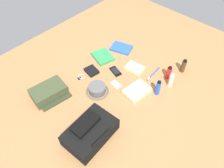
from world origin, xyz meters
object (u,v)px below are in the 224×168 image
Objects in this scene: cell_phone at (115,71)px; toothbrush at (153,74)px; toiletry_pouch at (49,92)px; sunscreen_spray at (169,73)px; media_player at (116,84)px; cologne_bottle at (183,66)px; paperback_novel at (121,48)px; backpack at (90,132)px; travel_guidebook at (103,57)px; wallet at (92,71)px; bucket_hat at (97,89)px; deodorant_spray at (158,88)px; lotion_bottle at (171,80)px; folded_towel at (137,91)px; wristwatch at (81,77)px; notepad at (135,68)px.

cell_phone is 0.66× the size of toothbrush.
sunscreen_spray reaches higher than toiletry_pouch.
toiletry_pouch reaches higher than media_player.
cologne_bottle is 0.59m from paperback_novel.
backpack is 1.65× the size of travel_guidebook.
backpack is 2.81× the size of cologne_bottle.
backpack is 0.81m from sunscreen_spray.
wallet is at bearing -51.40° from toothbrush.
bucket_hat is 1.63× the size of wallet.
wallet is at bearing -47.26° from cell_phone.
cologne_bottle is at bearing 177.12° from deodorant_spray.
lotion_bottle is at bearing 82.05° from paperback_novel.
sunscreen_spray is at bearing 163.38° from folded_towel.
media_player is at bearing 62.01° from travel_guidebook.
bucket_hat is 0.49m from toothbrush.
toiletry_pouch is at bearing -41.18° from lotion_bottle.
bucket_hat reaches higher than wristwatch.
backpack is at bearing 55.82° from wallet.
sunscreen_spray reaches higher than toothbrush.
travel_guidebook is 2.45× the size of media_player.
wristwatch is 0.38× the size of toothbrush.
cell_phone is 1.14× the size of wallet.
cologne_bottle is at bearing 142.57° from toothbrush.
wallet is (-0.40, 0.05, -0.03)m from toiletry_pouch.
toothbrush is at bearing -61.02° from sunscreen_spray.
bucket_hat is at bearing -14.50° from notepad.
media_player is (0.29, -0.32, -0.06)m from lotion_bottle.
deodorant_spray reaches higher than folded_towel.
folded_towel is (-0.50, -0.00, -0.04)m from backpack.
wallet is (-0.10, 0.02, 0.01)m from wristwatch.
cell_phone is at bearing -153.48° from backpack.
notepad is at bearing 148.76° from wallet.
backpack reaches higher than toothbrush.
media_player is 1.23× the size of wristwatch.
paperback_novel is 2.53× the size of media_player.
media_player is (0.37, 0.26, -0.00)m from paperback_novel.
wristwatch is 0.48m from folded_towel.
toothbrush reaches higher than notepad.
toiletry_pouch is at bearing -30.10° from notepad.
media_player is 0.80× the size of wallet.
toiletry_pouch is at bearing 0.10° from travel_guidebook.
bucket_hat reaches higher than paperback_novel.
cell_phone is (-0.53, 0.20, -0.03)m from toiletry_pouch.
cologne_bottle is at bearing 146.41° from toiletry_pouch.
deodorant_spray is 0.40m from cell_phone.
folded_towel is (0.20, 0.17, 0.01)m from notepad.
deodorant_spray is at bearing 117.03° from media_player.
notepad is (-0.14, 0.10, 0.00)m from cell_phone.
wallet is at bearing -46.76° from cologne_bottle.
lotion_bottle is at bearing 147.59° from folded_towel.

